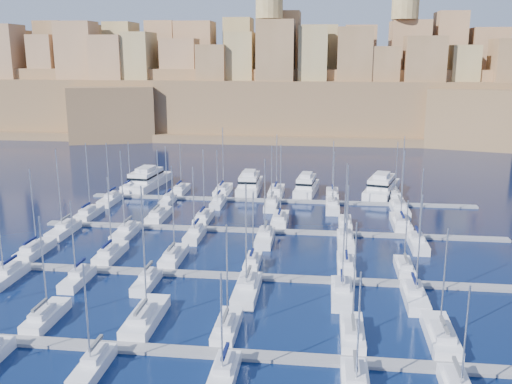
# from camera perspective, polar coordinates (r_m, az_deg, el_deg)

# --- Properties ---
(ground) EXTENTS (600.00, 600.00, 0.00)m
(ground) POSITION_cam_1_polar(r_m,az_deg,el_deg) (94.47, 0.65, -5.85)
(ground) COLOR #050D32
(ground) RESTS_ON ground
(pontoon_near) EXTENTS (84.00, 2.00, 0.40)m
(pontoon_near) POSITION_cam_1_polar(r_m,az_deg,el_deg) (63.65, -2.88, -15.89)
(pontoon_near) COLOR slate
(pontoon_near) RESTS_ON ground
(pontoon_mid_near) EXTENTS (84.00, 2.00, 0.40)m
(pontoon_mid_near) POSITION_cam_1_polar(r_m,az_deg,el_deg) (83.26, -0.28, -8.47)
(pontoon_mid_near) COLOR slate
(pontoon_mid_near) RESTS_ON ground
(pontoon_mid_far) EXTENTS (84.00, 2.00, 0.40)m
(pontoon_mid_far) POSITION_cam_1_polar(r_m,az_deg,el_deg) (103.84, 1.26, -3.92)
(pontoon_mid_far) COLOR slate
(pontoon_mid_far) RESTS_ON ground
(pontoon_far) EXTENTS (84.00, 2.00, 0.40)m
(pontoon_far) POSITION_cam_1_polar(r_m,az_deg,el_deg) (124.90, 2.27, -0.88)
(pontoon_far) COLOR slate
(pontoon_far) RESTS_ON ground
(sailboat_1) EXTENTS (2.57, 8.57, 13.47)m
(sailboat_1) POSITION_cam_1_polar(r_m,az_deg,el_deg) (74.80, -20.28, -11.59)
(sailboat_1) COLOR white
(sailboat_1) RESTS_ON ground
(sailboat_2) EXTENTS (3.21, 10.71, 17.20)m
(sailboat_2) POSITION_cam_1_polar(r_m,az_deg,el_deg) (71.21, -11.00, -12.23)
(sailboat_2) COLOR white
(sailboat_2) RESTS_ON ground
(sailboat_3) EXTENTS (2.55, 8.51, 13.28)m
(sailboat_3) POSITION_cam_1_polar(r_m,az_deg,el_deg) (68.00, -2.92, -13.33)
(sailboat_3) COLOR white
(sailboat_3) RESTS_ON ground
(sailboat_4) EXTENTS (2.63, 8.77, 14.02)m
(sailboat_4) POSITION_cam_1_polar(r_m,az_deg,el_deg) (67.36, 9.60, -13.79)
(sailboat_4) COLOR white
(sailboat_4) RESTS_ON ground
(sailboat_5) EXTENTS (3.03, 10.09, 13.46)m
(sailboat_5) POSITION_cam_1_polar(r_m,az_deg,el_deg) (69.17, 17.98, -13.53)
(sailboat_5) COLOR white
(sailboat_5) RESTS_ON ground
(sailboat_8) EXTENTS (2.36, 7.85, 12.19)m
(sailboat_8) POSITION_cam_1_polar(r_m,az_deg,el_deg) (62.78, -15.99, -16.36)
(sailboat_8) COLOR white
(sailboat_8) RESTS_ON ground
(sailboat_9) EXTENTS (2.44, 8.14, 12.00)m
(sailboat_9) POSITION_cam_1_polar(r_m,az_deg,el_deg) (59.11, -3.28, -17.84)
(sailboat_9) COLOR white
(sailboat_9) RESTS_ON ground
(sailboat_12) EXTENTS (2.81, 9.36, 14.28)m
(sailboat_12) POSITION_cam_1_polar(r_m,az_deg,el_deg) (99.01, -21.23, -5.44)
(sailboat_12) COLOR white
(sailboat_12) RESTS_ON ground
(sailboat_13) EXTENTS (2.77, 9.24, 13.34)m
(sailboat_13) POSITION_cam_1_polar(r_m,az_deg,el_deg) (93.73, -14.34, -5.98)
(sailboat_13) COLOR white
(sailboat_13) RESTS_ON ground
(sailboat_14) EXTENTS (2.74, 9.13, 15.34)m
(sailboat_14) POSITION_cam_1_polar(r_m,az_deg,el_deg) (90.53, -8.23, -6.38)
(sailboat_14) COLOR white
(sailboat_14) RESTS_ON ground
(sailboat_15) EXTENTS (2.19, 7.31, 11.81)m
(sailboat_15) POSITION_cam_1_polar(r_m,az_deg,el_deg) (87.36, -0.33, -7.02)
(sailboat_15) COLOR white
(sailboat_15) RESTS_ON ground
(sailboat_16) EXTENTS (2.59, 8.63, 13.14)m
(sailboat_16) POSITION_cam_1_polar(r_m,az_deg,el_deg) (87.41, 8.97, -7.17)
(sailboat_16) COLOR white
(sailboat_16) RESTS_ON ground
(sailboat_17) EXTENTS (2.38, 7.94, 11.23)m
(sailboat_17) POSITION_cam_1_polar(r_m,az_deg,el_deg) (87.87, 14.61, -7.36)
(sailboat_17) COLOR white
(sailboat_17) RESTS_ON ground
(sailboat_18) EXTENTS (2.71, 9.04, 13.50)m
(sailboat_18) POSITION_cam_1_polar(r_m,az_deg,el_deg) (89.41, -23.69, -7.72)
(sailboat_18) COLOR white
(sailboat_18) RESTS_ON ground
(sailboat_19) EXTENTS (2.41, 8.03, 12.34)m
(sailboat_19) POSITION_cam_1_polar(r_m,az_deg,el_deg) (85.11, -17.40, -8.25)
(sailboat_19) COLOR white
(sailboat_19) RESTS_ON ground
(sailboat_20) EXTENTS (2.36, 7.85, 11.26)m
(sailboat_20) POSITION_cam_1_polar(r_m,az_deg,el_deg) (81.68, -10.86, -8.79)
(sailboat_20) COLOR white
(sailboat_20) RESTS_ON ground
(sailboat_21) EXTENTS (3.06, 10.21, 15.77)m
(sailboat_21) POSITION_cam_1_polar(r_m,az_deg,el_deg) (77.59, -0.91, -9.73)
(sailboat_21) COLOR white
(sailboat_21) RESTS_ON ground
(sailboat_22) EXTENTS (2.78, 9.28, 14.70)m
(sailboat_22) POSITION_cam_1_polar(r_m,az_deg,el_deg) (77.43, 8.57, -9.95)
(sailboat_22) COLOR white
(sailboat_22) RESTS_ON ground
(sailboat_23) EXTENTS (2.77, 9.25, 14.89)m
(sailboat_23) POSITION_cam_1_polar(r_m,az_deg,el_deg) (78.35, 15.59, -10.03)
(sailboat_23) COLOR white
(sailboat_23) RESTS_ON ground
(sailboat_24) EXTENTS (2.75, 9.16, 15.04)m
(sailboat_24) POSITION_cam_1_polar(r_m,az_deg,el_deg) (117.84, -16.34, -2.05)
(sailboat_24) COLOR white
(sailboat_24) RESTS_ON ground
(sailboat_25) EXTENTS (2.88, 9.59, 13.94)m
(sailboat_25) POSITION_cam_1_polar(r_m,az_deg,el_deg) (113.26, -9.72, -2.32)
(sailboat_25) COLOR white
(sailboat_25) RESTS_ON ground
(sailboat_26) EXTENTS (2.66, 8.86, 14.26)m
(sailboat_26) POSITION_cam_1_polar(r_m,az_deg,el_deg) (110.70, -5.25, -2.56)
(sailboat_26) COLOR white
(sailboat_26) RESTS_ON ground
(sailboat_27) EXTENTS (2.85, 9.52, 15.36)m
(sailboat_27) POSITION_cam_1_polar(r_m,az_deg,el_deg) (108.91, 2.41, -2.77)
(sailboat_27) COLOR white
(sailboat_27) RESTS_ON ground
(sailboat_28) EXTENTS (2.39, 7.97, 12.36)m
(sailboat_28) POSITION_cam_1_polar(r_m,az_deg,el_deg) (107.96, 8.90, -3.10)
(sailboat_28) COLOR white
(sailboat_28) RESTS_ON ground
(sailboat_29) EXTENTS (3.15, 10.49, 14.67)m
(sailboat_29) POSITION_cam_1_polar(r_m,az_deg,el_deg) (110.01, 14.28, -3.03)
(sailboat_29) COLOR white
(sailboat_29) RESTS_ON ground
(sailboat_30) EXTENTS (2.84, 9.45, 15.82)m
(sailboat_30) POSITION_cam_1_polar(r_m,az_deg,el_deg) (108.23, -18.66, -3.61)
(sailboat_30) COLOR white
(sailboat_30) RESTS_ON ground
(sailboat_31) EXTENTS (2.81, 9.36, 15.77)m
(sailboat_31) POSITION_cam_1_polar(r_m,az_deg,el_deg) (103.86, -12.87, -3.94)
(sailboat_31) COLOR white
(sailboat_31) RESTS_ON ground
(sailboat_32) EXTENTS (2.55, 8.51, 13.20)m
(sailboat_32) POSITION_cam_1_polar(r_m,az_deg,el_deg) (100.80, -6.11, -4.23)
(sailboat_32) COLOR white
(sailboat_32) RESTS_ON ground
(sailboat_33) EXTENTS (2.81, 9.36, 14.93)m
(sailboat_33) POSITION_cam_1_polar(r_m,az_deg,el_deg) (98.41, 0.91, -4.58)
(sailboat_33) COLOR white
(sailboat_33) RESTS_ON ground
(sailboat_34) EXTENTS (2.74, 9.15, 14.21)m
(sailboat_34) POSITION_cam_1_polar(r_m,az_deg,el_deg) (98.09, 8.93, -4.82)
(sailboat_34) COLOR white
(sailboat_34) RESTS_ON ground
(sailboat_35) EXTENTS (2.68, 8.94, 13.93)m
(sailboat_35) POSITION_cam_1_polar(r_m,az_deg,el_deg) (99.39, 15.87, -4.94)
(sailboat_35) COLOR white
(sailboat_35) RESTS_ON ground
(sailboat_36) EXTENTS (2.39, 7.96, 12.07)m
(sailboat_36) POSITION_cam_1_polar(r_m,az_deg,el_deg) (136.81, -12.51, 0.31)
(sailboat_36) COLOR white
(sailboat_36) RESTS_ON ground
(sailboat_37) EXTENTS (2.67, 8.89, 12.10)m
(sailboat_37) POSITION_cam_1_polar(r_m,az_deg,el_deg) (133.72, -7.54, 0.22)
(sailboat_37) COLOR white
(sailboat_37) RESTS_ON ground
(sailboat_38) EXTENTS (3.05, 10.17, 15.54)m
(sailboat_38) POSITION_cam_1_polar(r_m,az_deg,el_deg) (132.22, -3.33, 0.18)
(sailboat_38) COLOR white
(sailboat_38) RESTS_ON ground
(sailboat_39) EXTENTS (3.18, 10.59, 14.20)m
(sailboat_39) POSITION_cam_1_polar(r_m,az_deg,el_deg) (130.81, 2.03, 0.04)
(sailboat_39) COLOR white
(sailboat_39) RESTS_ON ground
(sailboat_40) EXTENTS (2.72, 9.08, 13.04)m
(sailboat_40) POSITION_cam_1_polar(r_m,az_deg,el_deg) (129.66, 7.62, -0.21)
(sailboat_40) COLOR white
(sailboat_40) RESTS_ON ground
(sailboat_41) EXTENTS (2.52, 8.40, 13.14)m
(sailboat_41) POSITION_cam_1_polar(r_m,az_deg,el_deg) (130.28, 13.74, -0.42)
(sailboat_41) COLOR white
(sailboat_41) RESTS_ON ground
(sailboat_42) EXTENTS (2.77, 9.23, 13.55)m
(sailboat_42) POSITION_cam_1_polar(r_m,az_deg,el_deg) (127.61, -14.34, -0.74)
(sailboat_42) COLOR white
(sailboat_42) RESTS_ON ground
(sailboat_43) EXTENTS (2.22, 7.41, 12.90)m
(sailboat_43) POSITION_cam_1_polar(r_m,az_deg,el_deg) (124.49, -8.80, -0.84)
(sailboat_43) COLOR white
(sailboat_43) RESTS_ON ground
(sailboat_44) EXTENTS (2.36, 7.86, 12.36)m
(sailboat_44) POSITION_cam_1_polar(r_m,az_deg,el_deg) (121.78, -3.81, -1.03)
(sailboat_44) COLOR white
(sailboat_44) RESTS_ON ground
(sailboat_45) EXTENTS (2.64, 8.81, 13.60)m
(sailboat_45) POSITION_cam_1_polar(r_m,az_deg,el_deg) (119.75, 1.58, -1.25)
(sailboat_45) COLOR white
(sailboat_45) RESTS_ON ground
(sailboat_46) EXTENTS (2.78, 9.26, 12.67)m
(sailboat_46) POSITION_cam_1_polar(r_m,az_deg,el_deg) (119.06, 7.66, -1.46)
(sailboat_46) COLOR white
(sailboat_46) RESTS_ON ground
(sailboat_47) EXTENTS (3.14, 10.45, 16.15)m
(sailboat_47) POSITION_cam_1_polar(r_m,az_deg,el_deg) (119.48, 14.19, -1.69)
(sailboat_47) COLOR white
(sailboat_47) RESTS_ON ground
(motor_yacht_a) EXTENTS (7.51, 19.68, 5.25)m
(motor_yacht_a) POSITION_cam_1_polar(r_m,az_deg,el_deg) (141.24, -10.83, 1.23)
(motor_yacht_a) COLOR white
(motor_yacht_a) RESTS_ON ground
(motor_yacht_b) EXTENTS (5.14, 16.19, 5.25)m
(motor_yacht_b) POSITION_cam_1_polar(r_m,az_deg,el_deg) (134.26, -0.65, 0.83)
(motor_yacht_b) COLOR white
(motor_yacht_b) RESTS_ON ground
(motor_yacht_c) EXTENTS (5.70, 14.46, 5.25)m
(motor_yacht_c) POSITION_cam_1_polar(r_m,az_deg,el_deg) (132.25, 5.06, 0.58)
(motor_yacht_c) COLOR white
(motor_yacht_c) RESTS_ON ground
(motor_yacht_d) EXTENTS (10.08, 19.03, 5.25)m
(motor_yacht_d) POSITION_cam_1_polar(r_m,az_deg,el_deg) (134.78, 12.45, 0.56)
(motor_yacht_d) COLOR white
(motor_yacht_d) RESTS_ON ground
(fortified_city) EXTENTS (460.00, 108.95, 59.52)m
(fortified_city) POSITION_cam_1_polar(r_m,az_deg,el_deg) (244.54, 4.71, 9.69)
(fortified_city) COLOR brown
(fortified_city) RESTS_ON ground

